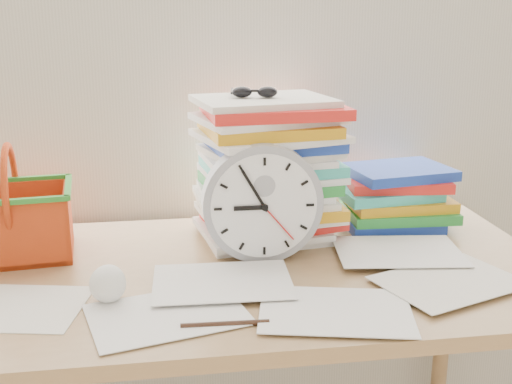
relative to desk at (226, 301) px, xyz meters
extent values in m
cube|color=#9C7649|center=(0.00, 0.00, 0.06)|extent=(1.40, 0.70, 0.03)
cylinder|color=#9C7649|center=(0.65, 0.30, -0.32)|extent=(0.04, 0.04, 0.72)
cylinder|color=#989AA2|center=(0.08, 0.04, 0.20)|extent=(0.26, 0.05, 0.26)
sphere|color=white|center=(-0.23, -0.12, 0.11)|extent=(0.07, 0.07, 0.07)
cylinder|color=black|center=(-0.03, -0.25, 0.08)|extent=(0.15, 0.02, 0.01)
camera|label=1|loc=(-0.12, -1.25, 0.60)|focal=45.00mm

